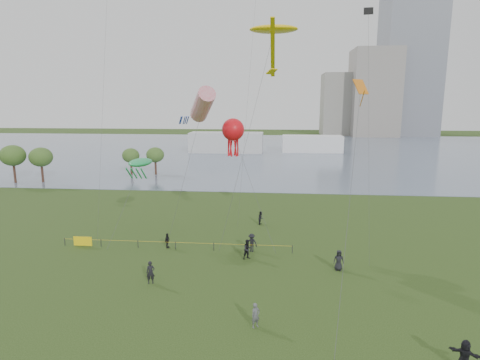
# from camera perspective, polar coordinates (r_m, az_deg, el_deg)

# --- Properties ---
(ground_plane) EXTENTS (400.00, 400.00, 0.00)m
(ground_plane) POSITION_cam_1_polar(r_m,az_deg,el_deg) (29.94, -1.86, -19.01)
(ground_plane) COLOR #1F3410
(lake) EXTENTS (400.00, 120.00, 0.08)m
(lake) POSITION_cam_1_polar(r_m,az_deg,el_deg) (126.65, 3.76, 4.20)
(lake) COLOR slate
(lake) RESTS_ON ground_plane
(building_mid) EXTENTS (20.00, 20.00, 38.00)m
(building_mid) POSITION_cam_1_polar(r_m,az_deg,el_deg) (192.56, 18.49, 11.65)
(building_mid) COLOR gray
(building_mid) RESTS_ON ground_plane
(building_low) EXTENTS (16.00, 18.00, 28.00)m
(building_low) POSITION_cam_1_polar(r_m,az_deg,el_deg) (195.83, 13.94, 10.40)
(building_low) COLOR gray
(building_low) RESTS_ON ground_plane
(pavilion_left) EXTENTS (22.00, 8.00, 6.00)m
(pavilion_left) POSITION_cam_1_polar(r_m,az_deg,el_deg) (122.27, -1.94, 5.37)
(pavilion_left) COLOR silver
(pavilion_left) RESTS_ON ground_plane
(pavilion_right) EXTENTS (18.00, 7.00, 5.00)m
(pavilion_right) POSITION_cam_1_polar(r_m,az_deg,el_deg) (124.80, 10.22, 5.09)
(pavilion_right) COLOR white
(pavilion_right) RESTS_ON ground_plane
(trees) EXTENTS (27.99, 15.05, 7.15)m
(trees) POSITION_cam_1_polar(r_m,az_deg,el_deg) (84.83, -22.96, 3.17)
(trees) COLOR #3A231A
(trees) RESTS_ON ground_plane
(fence) EXTENTS (24.07, 0.07, 1.05)m
(fence) POSITION_cam_1_polar(r_m,az_deg,el_deg) (44.34, -16.93, -8.47)
(fence) COLOR black
(fence) RESTS_ON ground_plane
(kite_flyer) EXTENTS (0.75, 0.71, 1.72)m
(kite_flyer) POSITION_cam_1_polar(r_m,az_deg,el_deg) (28.50, 2.24, -18.69)
(kite_flyer) COLOR #525459
(kite_flyer) RESTS_ON ground_plane
(spectator_a) EXTENTS (1.19, 1.12, 1.95)m
(spectator_a) POSITION_cam_1_polar(r_m,az_deg,el_deg) (39.36, 1.11, -9.83)
(spectator_a) COLOR black
(spectator_a) RESTS_ON ground_plane
(spectator_b) EXTENTS (1.40, 1.11, 1.89)m
(spectator_b) POSITION_cam_1_polar(r_m,az_deg,el_deg) (41.23, 1.67, -8.90)
(spectator_b) COLOR black
(spectator_b) RESTS_ON ground_plane
(spectator_c) EXTENTS (0.57, 0.98, 1.57)m
(spectator_c) POSITION_cam_1_polar(r_m,az_deg,el_deg) (42.94, -10.30, -8.48)
(spectator_c) COLOR black
(spectator_c) RESTS_ON ground_plane
(spectator_d) EXTENTS (0.95, 0.64, 1.89)m
(spectator_d) POSITION_cam_1_polar(r_m,az_deg,el_deg) (37.97, 13.86, -11.02)
(spectator_d) COLOR black
(spectator_d) RESTS_ON ground_plane
(spectator_e) EXTENTS (1.76, 1.32, 1.85)m
(spectator_e) POSITION_cam_1_polar(r_m,az_deg,el_deg) (27.78, 29.33, -20.91)
(spectator_e) COLOR black
(spectator_e) RESTS_ON ground_plane
(spectator_f) EXTENTS (0.80, 0.63, 1.93)m
(spectator_f) POSITION_cam_1_polar(r_m,az_deg,el_deg) (35.22, -12.60, -12.72)
(spectator_f) COLOR black
(spectator_f) RESTS_ON ground_plane
(spectator_g) EXTENTS (0.78, 0.92, 1.67)m
(spectator_g) POSITION_cam_1_polar(r_m,az_deg,el_deg) (50.13, 2.99, -5.40)
(spectator_g) COLOR black
(spectator_g) RESTS_ON ground_plane
(kite_stingray) EXTENTS (7.57, 9.94, 22.22)m
(kite_stingray) POSITION_cam_1_polar(r_m,az_deg,el_deg) (40.96, 4.80, 20.49)
(kite_stingray) COLOR #3F3F42
(kite_windsock) EXTENTS (6.01, 5.17, 16.67)m
(kite_windsock) POSITION_cam_1_polar(r_m,az_deg,el_deg) (43.48, -5.35, 10.62)
(kite_windsock) COLOR #3F3F42
(kite_creature) EXTENTS (2.99, 8.59, 8.63)m
(kite_creature) POSITION_cam_1_polar(r_m,az_deg,el_deg) (47.34, -13.98, 2.41)
(kite_creature) COLOR #3F3F42
(kite_octopus) EXTENTS (6.09, 6.23, 13.28)m
(kite_octopus) POSITION_cam_1_polar(r_m,az_deg,el_deg) (43.73, -0.99, 7.10)
(kite_octopus) COLOR #3F3F42
(kite_delta) EXTENTS (4.31, 15.42, 16.92)m
(kite_delta) POSITION_cam_1_polar(r_m,az_deg,el_deg) (35.87, 16.69, 11.20)
(kite_delta) COLOR #3F3F42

